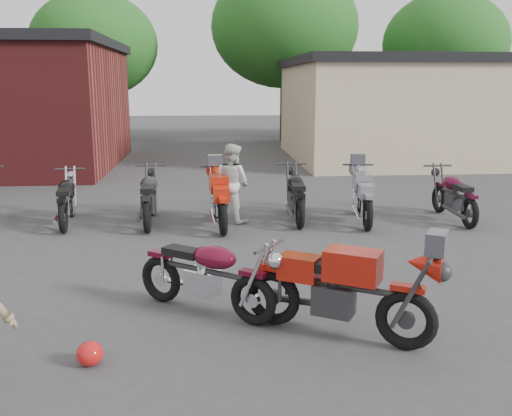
{
  "coord_description": "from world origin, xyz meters",
  "views": [
    {
      "loc": [
        0.21,
        -6.32,
        2.86
      ],
      "look_at": [
        0.96,
        2.53,
        0.9
      ],
      "focal_mm": 40.0,
      "sensor_mm": 36.0,
      "label": 1
    }
  ],
  "objects_px": {
    "row_bike_5": "(296,192)",
    "row_bike_7": "(454,193)",
    "row_bike_6": "(363,193)",
    "row_bike_4": "(219,196)",
    "person_light": "(232,183)",
    "vintage_motorcycle": "(207,270)",
    "row_bike_2": "(67,197)",
    "helmet": "(90,354)",
    "sportbike": "(341,285)",
    "row_bike_3": "(149,194)"
  },
  "relations": [
    {
      "from": "vintage_motorcycle",
      "to": "row_bike_3",
      "type": "xyz_separation_m",
      "value": [
        -1.18,
        4.84,
        0.04
      ]
    },
    {
      "from": "sportbike",
      "to": "row_bike_5",
      "type": "distance_m",
      "value": 5.72
    },
    {
      "from": "person_light",
      "to": "row_bike_6",
      "type": "distance_m",
      "value": 2.73
    },
    {
      "from": "person_light",
      "to": "row_bike_7",
      "type": "distance_m",
      "value": 4.68
    },
    {
      "from": "row_bike_5",
      "to": "vintage_motorcycle",
      "type": "bearing_deg",
      "value": 161.3
    },
    {
      "from": "helmet",
      "to": "row_bike_3",
      "type": "bearing_deg",
      "value": 89.69
    },
    {
      "from": "row_bike_6",
      "to": "row_bike_4",
      "type": "bearing_deg",
      "value": 99.37
    },
    {
      "from": "row_bike_6",
      "to": "row_bike_7",
      "type": "height_order",
      "value": "row_bike_6"
    },
    {
      "from": "row_bike_4",
      "to": "row_bike_7",
      "type": "xyz_separation_m",
      "value": [
        4.94,
        0.09,
        -0.03
      ]
    },
    {
      "from": "sportbike",
      "to": "helmet",
      "type": "distance_m",
      "value": 2.8
    },
    {
      "from": "helmet",
      "to": "row_bike_7",
      "type": "distance_m",
      "value": 8.7
    },
    {
      "from": "row_bike_5",
      "to": "row_bike_7",
      "type": "bearing_deg",
      "value": -92.72
    },
    {
      "from": "helmet",
      "to": "person_light",
      "type": "distance_m",
      "value": 6.41
    },
    {
      "from": "row_bike_4",
      "to": "row_bike_5",
      "type": "distance_m",
      "value": 1.67
    },
    {
      "from": "vintage_motorcycle",
      "to": "helmet",
      "type": "xyz_separation_m",
      "value": [
        -1.21,
        -1.26,
        -0.45
      ]
    },
    {
      "from": "vintage_motorcycle",
      "to": "row_bike_3",
      "type": "height_order",
      "value": "row_bike_3"
    },
    {
      "from": "helmet",
      "to": "person_light",
      "type": "relative_size",
      "value": 0.17
    },
    {
      "from": "row_bike_5",
      "to": "row_bike_6",
      "type": "xyz_separation_m",
      "value": [
        1.37,
        -0.28,
        0.0
      ]
    },
    {
      "from": "row_bike_4",
      "to": "row_bike_5",
      "type": "xyz_separation_m",
      "value": [
        1.62,
        0.38,
        -0.01
      ]
    },
    {
      "from": "person_light",
      "to": "row_bike_3",
      "type": "relative_size",
      "value": 0.78
    },
    {
      "from": "sportbike",
      "to": "row_bike_4",
      "type": "xyz_separation_m",
      "value": [
        -1.25,
        5.33,
        -0.02
      ]
    },
    {
      "from": "row_bike_5",
      "to": "row_bike_6",
      "type": "height_order",
      "value": "row_bike_6"
    },
    {
      "from": "row_bike_3",
      "to": "row_bike_5",
      "type": "height_order",
      "value": "row_bike_3"
    },
    {
      "from": "row_bike_2",
      "to": "row_bike_6",
      "type": "distance_m",
      "value": 6.1
    },
    {
      "from": "vintage_motorcycle",
      "to": "row_bike_6",
      "type": "bearing_deg",
      "value": 91.25
    },
    {
      "from": "person_light",
      "to": "row_bike_4",
      "type": "bearing_deg",
      "value": 95.44
    },
    {
      "from": "vintage_motorcycle",
      "to": "row_bike_2",
      "type": "relative_size",
      "value": 1.0
    },
    {
      "from": "vintage_motorcycle",
      "to": "row_bike_7",
      "type": "relative_size",
      "value": 0.98
    },
    {
      "from": "vintage_motorcycle",
      "to": "sportbike",
      "type": "height_order",
      "value": "sportbike"
    },
    {
      "from": "row_bike_2",
      "to": "row_bike_6",
      "type": "relative_size",
      "value": 0.95
    },
    {
      "from": "sportbike",
      "to": "helmet",
      "type": "relative_size",
      "value": 7.8
    },
    {
      "from": "row_bike_3",
      "to": "row_bike_7",
      "type": "relative_size",
      "value": 1.05
    },
    {
      "from": "helmet",
      "to": "row_bike_5",
      "type": "xyz_separation_m",
      "value": [
        3.09,
        6.15,
        0.48
      ]
    },
    {
      "from": "row_bike_3",
      "to": "row_bike_6",
      "type": "bearing_deg",
      "value": -95.19
    },
    {
      "from": "helmet",
      "to": "row_bike_5",
      "type": "distance_m",
      "value": 6.9
    },
    {
      "from": "helmet",
      "to": "row_bike_5",
      "type": "relative_size",
      "value": 0.13
    },
    {
      "from": "row_bike_7",
      "to": "row_bike_4",
      "type": "bearing_deg",
      "value": 90.0
    },
    {
      "from": "vintage_motorcycle",
      "to": "row_bike_2",
      "type": "height_order",
      "value": "row_bike_2"
    },
    {
      "from": "helmet",
      "to": "row_bike_4",
      "type": "relative_size",
      "value": 0.13
    },
    {
      "from": "sportbike",
      "to": "row_bike_7",
      "type": "xyz_separation_m",
      "value": [
        3.69,
        5.42,
        -0.05
      ]
    },
    {
      "from": "row_bike_3",
      "to": "row_bike_6",
      "type": "xyz_separation_m",
      "value": [
        4.42,
        -0.23,
        -0.0
      ]
    },
    {
      "from": "vintage_motorcycle",
      "to": "sportbike",
      "type": "relative_size",
      "value": 0.91
    },
    {
      "from": "person_light",
      "to": "row_bike_6",
      "type": "height_order",
      "value": "person_light"
    },
    {
      "from": "vintage_motorcycle",
      "to": "row_bike_5",
      "type": "distance_m",
      "value": 5.24
    },
    {
      "from": "vintage_motorcycle",
      "to": "person_light",
      "type": "height_order",
      "value": "person_light"
    },
    {
      "from": "sportbike",
      "to": "vintage_motorcycle",
      "type": "bearing_deg",
      "value": -178.4
    },
    {
      "from": "person_light",
      "to": "row_bike_6",
      "type": "bearing_deg",
      "value": -142.12
    },
    {
      "from": "vintage_motorcycle",
      "to": "row_bike_4",
      "type": "xyz_separation_m",
      "value": [
        0.25,
        4.51,
        0.04
      ]
    },
    {
      "from": "row_bike_4",
      "to": "row_bike_7",
      "type": "height_order",
      "value": "row_bike_4"
    },
    {
      "from": "row_bike_7",
      "to": "row_bike_3",
      "type": "bearing_deg",
      "value": 86.84
    }
  ]
}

